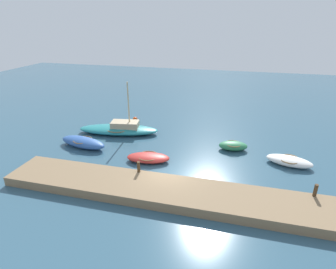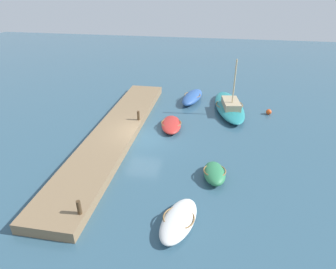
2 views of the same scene
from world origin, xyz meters
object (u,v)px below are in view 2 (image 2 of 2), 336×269
at_px(dinghy_green, 214,173).
at_px(rowboat_blue, 192,97).
at_px(rowboat_red, 171,124).
at_px(mooring_post_mid_west, 79,207).
at_px(mooring_post_west, 138,116).
at_px(marker_buoy, 269,112).
at_px(rowboat_white, 179,220).
at_px(sailboat_teal, 229,106).

relative_size(dinghy_green, rowboat_blue, 0.55).
height_order(rowboat_red, mooring_post_mid_west, mooring_post_mid_west).
height_order(mooring_post_west, marker_buoy, mooring_post_west).
bearing_deg(mooring_post_mid_west, marker_buoy, 144.77).
distance_m(mooring_post_west, marker_buoy, 11.13).
relative_size(dinghy_green, rowboat_red, 0.72).
relative_size(rowboat_white, mooring_post_west, 4.64).
height_order(mooring_post_west, mooring_post_mid_west, mooring_post_mid_west).
relative_size(sailboat_teal, rowboat_white, 2.23).
bearing_deg(mooring_post_west, marker_buoy, 112.13).
xyz_separation_m(rowboat_blue, rowboat_white, (15.89, 0.99, -0.09)).
bearing_deg(marker_buoy, mooring_post_mid_west, -35.23).
distance_m(rowboat_red, rowboat_white, 10.16).
xyz_separation_m(rowboat_blue, mooring_post_west, (6.14, -3.56, 0.54)).
xyz_separation_m(rowboat_blue, mooring_post_mid_west, (16.53, -3.56, 0.54)).
distance_m(mooring_post_mid_west, marker_buoy, 17.85).
relative_size(rowboat_red, marker_buoy, 7.11).
bearing_deg(mooring_post_west, dinghy_green, 46.42).
bearing_deg(mooring_post_west, rowboat_blue, 149.90).
bearing_deg(rowboat_red, marker_buoy, 108.32).
xyz_separation_m(sailboat_teal, rowboat_white, (14.18, -2.43, -0.12)).
bearing_deg(mooring_post_west, mooring_post_mid_west, 0.00).
bearing_deg(mooring_post_mid_west, rowboat_blue, 167.84).
height_order(rowboat_blue, rowboat_red, rowboat_blue).
bearing_deg(sailboat_teal, rowboat_blue, -126.04).
relative_size(dinghy_green, mooring_post_west, 3.30).
xyz_separation_m(mooring_post_mid_west, marker_buoy, (-14.57, 10.29, -0.71)).
distance_m(rowboat_blue, marker_buoy, 7.01).
distance_m(rowboat_blue, rowboat_white, 15.92).
height_order(sailboat_teal, marker_buoy, sailboat_teal).
bearing_deg(rowboat_red, rowboat_blue, 161.33).
xyz_separation_m(sailboat_teal, rowboat_blue, (-1.71, -3.41, -0.03)).
bearing_deg(mooring_post_mid_west, dinghy_green, 127.43).
relative_size(rowboat_blue, mooring_post_west, 6.04).
bearing_deg(rowboat_red, dinghy_green, 21.68).
distance_m(dinghy_green, rowboat_red, 6.92).
height_order(mooring_post_mid_west, marker_buoy, mooring_post_mid_west).
relative_size(rowboat_blue, rowboat_red, 1.32).
relative_size(rowboat_red, mooring_post_mid_west, 4.56).
xyz_separation_m(rowboat_red, rowboat_white, (9.95, 2.01, 0.02)).
relative_size(dinghy_green, sailboat_teal, 0.32).
relative_size(sailboat_teal, rowboat_red, 2.26).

